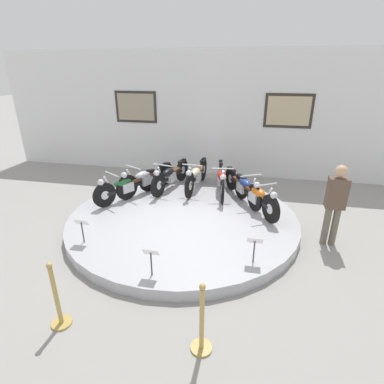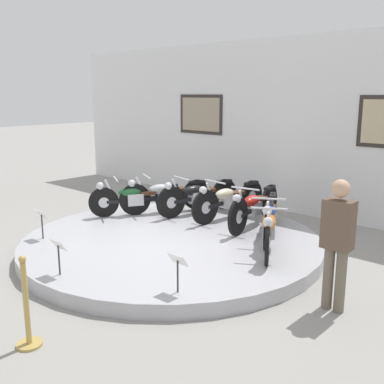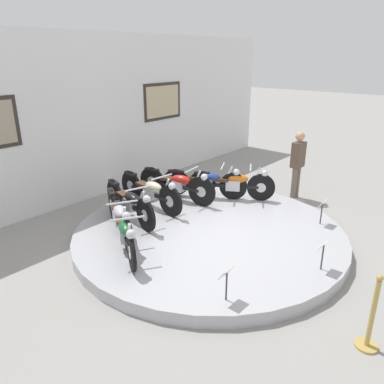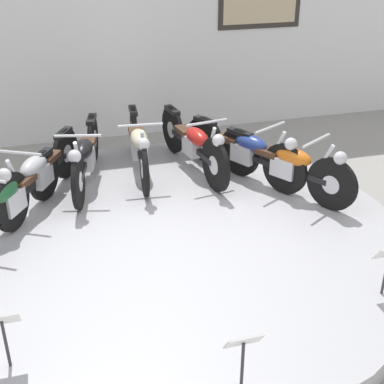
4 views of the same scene
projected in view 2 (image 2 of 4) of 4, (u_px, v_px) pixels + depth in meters
name	position (u px, v px, depth m)	size (l,w,h in m)	color
ground_plane	(172.00, 249.00, 7.84)	(60.00, 60.00, 0.00)	gray
display_platform	(172.00, 243.00, 7.82)	(5.13, 5.13, 0.22)	#ADADB2
back_wall	(285.00, 126.00, 10.09)	(14.00, 0.22, 3.86)	white
motorcycle_green	(135.00, 197.00, 9.15)	(1.06, 1.70, 0.78)	black
motorcycle_silver	(165.00, 194.00, 9.33)	(0.99, 1.79, 0.80)	black
motorcycle_black	(197.00, 195.00, 9.23)	(0.62, 1.95, 0.80)	black
motorcycle_cream	(228.00, 199.00, 8.87)	(0.54, 2.02, 0.81)	black
motorcycle_red	(254.00, 206.00, 8.32)	(0.54, 2.00, 0.81)	black
motorcycle_blue	(270.00, 216.00, 7.68)	(0.98, 1.77, 0.79)	black
motorcycle_orange	(269.00, 227.00, 7.08)	(1.06, 1.73, 0.79)	black
info_placard_front_left	(42.00, 218.00, 7.63)	(0.26, 0.11, 0.51)	#333338
info_placard_front_centre	(58.00, 249.00, 6.10)	(0.26, 0.11, 0.51)	#333338
info_placard_front_right	(178.00, 265.00, 5.56)	(0.26, 0.11, 0.51)	#333338
visitor_standing	(337.00, 238.00, 5.44)	(0.36, 0.22, 1.67)	#6B6051
stanchion_post_right_of_entry	(27.00, 316.00, 4.77)	(0.28, 0.28, 1.02)	tan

